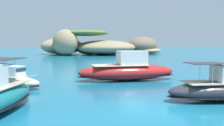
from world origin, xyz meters
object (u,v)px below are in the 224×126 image
(islet_large, at_px, (86,45))
(islet_small, at_px, (142,47))
(motorboat_red, at_px, (127,70))
(motorboat_cream, at_px, (11,80))

(islet_large, relative_size, islet_small, 1.80)
(islet_large, xyz_separation_m, motorboat_red, (3.05, -55.94, -1.95))
(islet_small, distance_m, motorboat_red, 63.82)
(islet_large, xyz_separation_m, islet_small, (19.87, 5.61, -0.91))
(islet_large, height_order, motorboat_red, islet_large)
(islet_small, height_order, motorboat_cream, islet_small)
(islet_small, distance_m, motorboat_cream, 70.25)
(islet_small, relative_size, motorboat_red, 1.71)
(islet_large, distance_m, motorboat_cream, 59.43)
(islet_large, height_order, motorboat_cream, islet_large)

